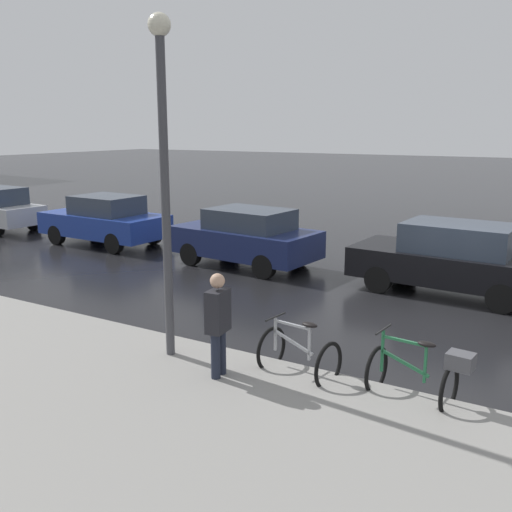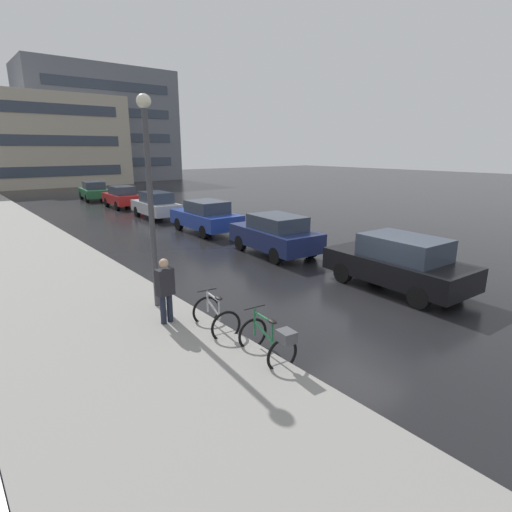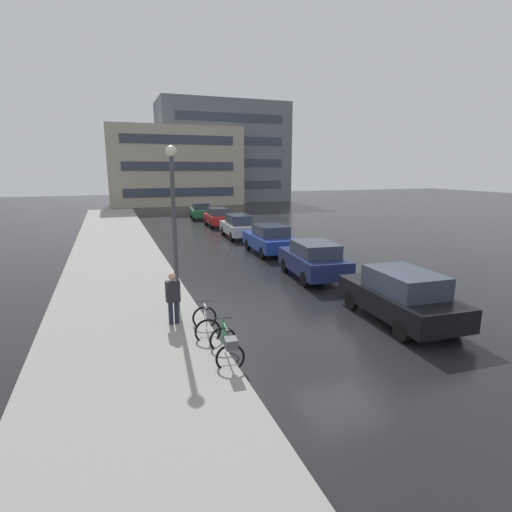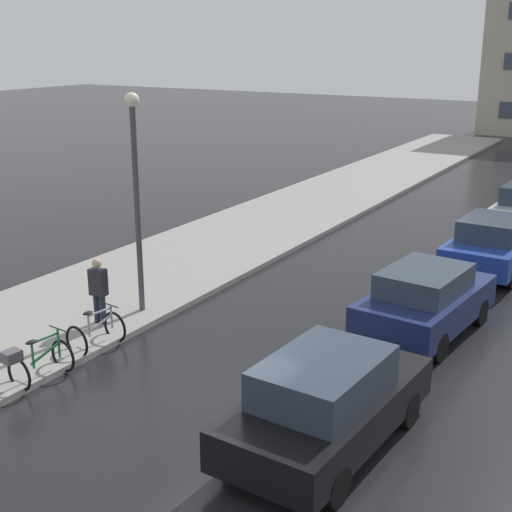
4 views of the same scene
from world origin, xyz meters
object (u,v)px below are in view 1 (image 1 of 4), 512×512
(bicycle_nearest, at_px, (422,373))
(bicycle_second, at_px, (299,355))
(car_black, at_px, (452,258))
(pedestrian, at_px, (218,323))
(car_blue, at_px, (105,220))
(car_navy, at_px, (246,237))
(streetlamp, at_px, (164,158))

(bicycle_nearest, xyz_separation_m, bicycle_second, (-0.10, 1.85, -0.09))
(bicycle_second, bearing_deg, car_black, -9.00)
(pedestrian, bearing_deg, car_black, -15.74)
(car_blue, bearing_deg, bicycle_nearest, -116.64)
(bicycle_nearest, height_order, car_navy, car_navy)
(car_black, distance_m, car_navy, 5.53)
(bicycle_nearest, bearing_deg, pedestrian, 107.09)
(car_navy, bearing_deg, bicycle_nearest, -132.18)
(car_blue, distance_m, streetlamp, 10.71)
(car_navy, bearing_deg, bicycle_second, -142.28)
(bicycle_nearest, distance_m, pedestrian, 2.98)
(bicycle_second, height_order, car_navy, car_navy)
(car_blue, bearing_deg, pedestrian, -126.79)
(car_navy, height_order, car_blue, car_blue)
(pedestrian, bearing_deg, bicycle_second, -51.39)
(bicycle_nearest, xyz_separation_m, car_blue, (6.03, 12.03, 0.32))
(car_black, height_order, car_navy, car_black)
(car_black, xyz_separation_m, car_navy, (-0.10, 5.53, -0.01))
(car_blue, bearing_deg, streetlamp, -129.30)
(bicycle_second, relative_size, car_blue, 0.28)
(car_black, relative_size, car_navy, 1.06)
(bicycle_nearest, xyz_separation_m, car_navy, (5.82, 6.43, 0.34))
(bicycle_second, height_order, car_black, car_black)
(bicycle_second, xyz_separation_m, car_navy, (5.92, 4.58, 0.43))
(bicycle_second, distance_m, car_navy, 7.49)
(car_black, bearing_deg, bicycle_nearest, -171.42)
(car_black, xyz_separation_m, pedestrian, (-6.79, 1.91, 0.13))
(car_blue, height_order, streetlamp, streetlamp)
(car_navy, relative_size, car_blue, 0.97)
(car_navy, xyz_separation_m, pedestrian, (-6.68, -3.62, 0.15))
(bicycle_second, distance_m, car_black, 6.11)
(pedestrian, height_order, streetlamp, streetlamp)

